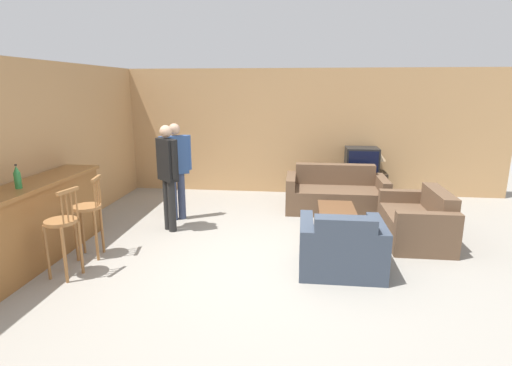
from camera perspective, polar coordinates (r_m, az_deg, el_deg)
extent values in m
plane|color=gray|center=(5.31, 0.47, -11.23)|extent=(24.00, 24.00, 0.00)
cube|color=tan|center=(8.51, 3.08, 7.30)|extent=(9.40, 0.08, 2.60)
cube|color=tan|center=(7.21, -24.58, 4.96)|extent=(0.08, 8.65, 2.60)
cube|color=brown|center=(5.83, -29.34, -5.46)|extent=(0.47, 2.55, 1.00)
cube|color=brown|center=(5.70, -29.95, -0.45)|extent=(0.55, 2.61, 0.05)
cylinder|color=#996638|center=(5.21, -26.13, -4.96)|extent=(0.43, 0.43, 0.04)
cylinder|color=#996638|center=(5.50, -25.76, -7.95)|extent=(0.04, 0.04, 0.68)
cylinder|color=#996638|center=(5.33, -27.68, -8.81)|extent=(0.04, 0.04, 0.68)
cylinder|color=#996638|center=(5.33, -23.77, -8.42)|extent=(0.04, 0.04, 0.68)
cylinder|color=#996638|center=(5.16, -25.68, -9.33)|extent=(0.04, 0.04, 0.68)
cylinder|color=#996638|center=(5.13, -24.26, -2.81)|extent=(0.02, 0.02, 0.34)
cylinder|color=#996638|center=(5.08, -24.81, -3.02)|extent=(0.02, 0.02, 0.34)
cylinder|color=#996638|center=(5.03, -25.38, -3.24)|extent=(0.02, 0.02, 0.34)
cylinder|color=#996638|center=(4.98, -25.96, -3.46)|extent=(0.02, 0.02, 0.34)
cube|color=#996638|center=(5.00, -25.31, -1.04)|extent=(0.10, 0.31, 0.04)
cylinder|color=#996638|center=(5.68, -23.04, -3.18)|extent=(0.43, 0.43, 0.04)
cylinder|color=#996638|center=(5.94, -23.52, -6.14)|extent=(0.04, 0.04, 0.68)
cylinder|color=#996638|center=(5.72, -24.33, -6.99)|extent=(0.04, 0.04, 0.68)
cylinder|color=#996638|center=(5.87, -21.14, -6.17)|extent=(0.04, 0.04, 0.68)
cylinder|color=#996638|center=(5.64, -21.86, -7.04)|extent=(0.04, 0.04, 0.68)
cylinder|color=#996638|center=(5.69, -21.40, -1.01)|extent=(0.02, 0.02, 0.34)
cylinder|color=#996638|center=(5.62, -21.61, -1.20)|extent=(0.02, 0.02, 0.34)
cylinder|color=#996638|center=(5.55, -21.82, -1.39)|extent=(0.02, 0.02, 0.34)
cylinder|color=#996638|center=(5.49, -22.04, -1.58)|extent=(0.02, 0.02, 0.34)
cube|color=#996638|center=(5.54, -21.88, 0.61)|extent=(0.09, 0.31, 0.04)
cube|color=brown|center=(7.48, 11.27, -2.30)|extent=(1.48, 0.91, 0.43)
cube|color=brown|center=(7.72, 11.20, 1.28)|extent=(1.48, 0.22, 0.38)
cube|color=brown|center=(7.42, 5.00, -1.37)|extent=(0.16, 0.91, 0.64)
cube|color=brown|center=(7.57, 17.49, -1.68)|extent=(0.16, 0.91, 0.64)
cube|color=#384251|center=(5.14, 11.99, -9.78)|extent=(0.70, 0.87, 0.43)
cube|color=#384251|center=(4.70, 12.59, -6.91)|extent=(0.70, 0.22, 0.36)
cube|color=#384251|center=(5.17, 16.84, -8.78)|extent=(0.16, 0.87, 0.63)
cube|color=#384251|center=(5.08, 7.17, -8.68)|extent=(0.16, 0.87, 0.63)
cube|color=brown|center=(6.37, 21.69, -5.86)|extent=(0.84, 1.01, 0.43)
cube|color=brown|center=(6.34, 24.68, -2.53)|extent=(0.22, 1.01, 0.35)
cube|color=brown|center=(6.87, 20.52, -3.51)|extent=(0.84, 0.16, 0.62)
cube|color=brown|center=(5.81, 23.23, -6.85)|extent=(0.84, 0.16, 0.62)
cube|color=brown|center=(6.23, 11.48, -3.74)|extent=(0.55, 0.91, 0.04)
cube|color=brown|center=(5.89, 9.43, -6.83)|extent=(0.06, 0.06, 0.38)
cube|color=brown|center=(5.94, 13.99, -6.90)|extent=(0.06, 0.06, 0.38)
cube|color=brown|center=(6.67, 9.10, -4.36)|extent=(0.06, 0.06, 0.38)
cube|color=brown|center=(6.71, 13.11, -4.44)|extent=(0.06, 0.06, 0.38)
cube|color=#2D2319|center=(8.43, 14.64, -0.25)|extent=(1.00, 0.49, 0.56)
cube|color=black|center=(8.32, 14.85, 3.24)|extent=(0.64, 0.50, 0.49)
cube|color=black|center=(8.07, 15.10, 2.92)|extent=(0.57, 0.01, 0.42)
cylinder|color=#2D7F3D|center=(5.50, -30.88, 0.30)|extent=(0.08, 0.08, 0.19)
cone|color=#2D7F3D|center=(5.48, -31.06, 1.71)|extent=(0.07, 0.07, 0.08)
cylinder|color=black|center=(5.47, -31.12, 2.21)|extent=(0.03, 0.03, 0.02)
cylinder|color=brown|center=(8.42, 17.00, 1.61)|extent=(0.16, 0.16, 0.02)
cylinder|color=brown|center=(8.40, 17.06, 2.38)|extent=(0.03, 0.03, 0.21)
cone|color=tan|center=(8.36, 17.15, 3.72)|extent=(0.29, 0.29, 0.19)
cylinder|color=#384260|center=(6.97, -10.58, -1.85)|extent=(0.13, 0.13, 0.81)
cylinder|color=#384260|center=(6.94, -11.74, -1.97)|extent=(0.13, 0.13, 0.81)
cube|color=#335189|center=(6.80, -11.43, 3.96)|extent=(0.44, 0.35, 0.64)
cylinder|color=#335189|center=(6.84, -9.59, 4.32)|extent=(0.08, 0.08, 0.59)
cylinder|color=#335189|center=(6.75, -13.32, 4.02)|extent=(0.08, 0.08, 0.59)
sphere|color=tan|center=(6.74, -11.61, 7.56)|extent=(0.18, 0.18, 0.18)
cylinder|color=black|center=(6.50, -12.54, -3.02)|extent=(0.12, 0.12, 0.82)
cylinder|color=black|center=(6.38, -11.94, -3.29)|extent=(0.12, 0.12, 0.82)
cube|color=black|center=(6.27, -12.58, 3.26)|extent=(0.39, 0.37, 0.65)
cylinder|color=black|center=(6.45, -13.53, 3.72)|extent=(0.08, 0.08, 0.59)
cylinder|color=black|center=(6.09, -11.60, 3.24)|extent=(0.08, 0.08, 0.59)
sphere|color=tan|center=(6.21, -12.78, 7.21)|extent=(0.19, 0.19, 0.19)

